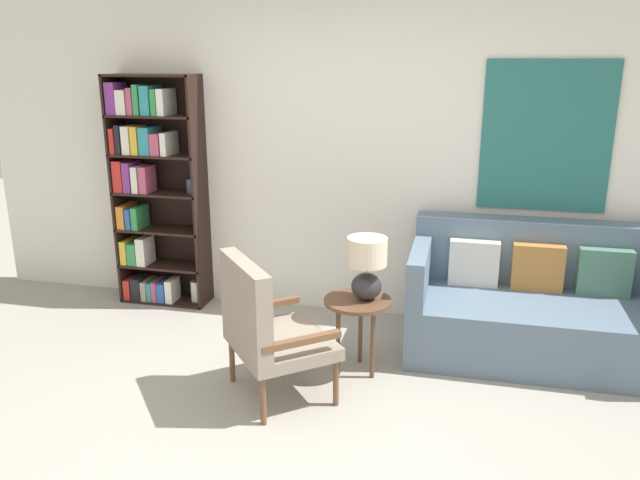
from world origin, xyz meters
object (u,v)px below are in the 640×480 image
side_table (358,309)px  table_lamp (367,264)px  bookshelf (151,188)px  couch (536,307)px  armchair (264,323)px

side_table → table_lamp: table_lamp is taller
table_lamp → side_table: bearing=-157.4°
bookshelf → couch: bookshelf is taller
side_table → table_lamp: size_ratio=1.24×
bookshelf → side_table: bearing=-24.7°
table_lamp → couch: bearing=27.0°
armchair → side_table: bearing=43.1°
bookshelf → side_table: 2.19m
armchair → couch: size_ratio=0.51×
couch → side_table: 1.34m
side_table → bookshelf: bearing=155.3°
armchair → couch: bearing=32.3°
bookshelf → table_lamp: bookshelf is taller
bookshelf → couch: size_ratio=1.09×
bookshelf → armchair: size_ratio=2.11×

